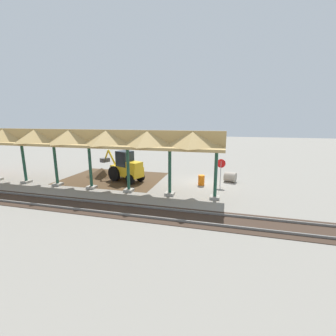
{
  "coord_description": "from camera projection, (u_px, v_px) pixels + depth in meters",
  "views": [
    {
      "loc": [
        -1.72,
        19.89,
        5.65
      ],
      "look_at": [
        3.02,
        1.69,
        1.6
      ],
      "focal_mm": 24.0,
      "sensor_mm": 36.0,
      "label": 1
    }
  ],
  "objects": [
    {
      "name": "concrete_pipe",
      "position": [
        230.0,
        177.0,
        20.79
      ],
      "size": [
        1.22,
        1.15,
        0.9
      ],
      "color": "#9E9384",
      "rests_on": "ground"
    },
    {
      "name": "traffic_barrel",
      "position": [
        201.0,
        180.0,
        19.72
      ],
      "size": [
        0.56,
        0.56,
        0.9
      ],
      "primitive_type": "cylinder",
      "color": "orange",
      "rests_on": "ground"
    },
    {
      "name": "dirt_work_zone",
      "position": [
        114.0,
        178.0,
        22.17
      ],
      "size": [
        9.36,
        7.0,
        0.01
      ],
      "primitive_type": "cube",
      "color": "#4C3823",
      "rests_on": "ground"
    },
    {
      "name": "dirt_mound",
      "position": [
        102.0,
        176.0,
        23.14
      ],
      "size": [
        6.3,
        6.3,
        1.61
      ],
      "primitive_type": "cone",
      "color": "#4C3823",
      "rests_on": "ground"
    },
    {
      "name": "platform_canopy",
      "position": [
        88.0,
        139.0,
        18.04
      ],
      "size": [
        21.54,
        3.2,
        4.9
      ],
      "color": "#9E998E",
      "rests_on": "ground"
    },
    {
      "name": "rail_tracks",
      "position": [
        192.0,
        217.0,
        13.19
      ],
      "size": [
        60.0,
        2.58,
        0.15
      ],
      "color": "slate",
      "rests_on": "ground"
    },
    {
      "name": "ground_plane",
      "position": [
        205.0,
        183.0,
        20.43
      ],
      "size": [
        120.0,
        120.0,
        0.0
      ],
      "primitive_type": "plane",
      "color": "gray"
    },
    {
      "name": "backhoe",
      "position": [
        126.0,
        168.0,
        21.01
      ],
      "size": [
        5.06,
        2.96,
        2.82
      ],
      "color": "yellow",
      "rests_on": "ground"
    },
    {
      "name": "stop_sign",
      "position": [
        221.0,
        167.0,
        19.35
      ],
      "size": [
        0.76,
        0.11,
        2.35
      ],
      "color": "gray",
      "rests_on": "ground"
    }
  ]
}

